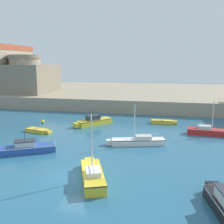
{
  "coord_description": "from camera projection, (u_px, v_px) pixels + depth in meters",
  "views": [
    {
      "loc": [
        7.14,
        -18.19,
        8.8
      ],
      "look_at": [
        -0.7,
        16.66,
        2.0
      ],
      "focal_mm": 42.0,
      "sensor_mm": 36.0,
      "label": 1
    }
  ],
  "objects": [
    {
      "name": "motorboat_blue_4",
      "position": [
        26.0,
        148.0,
        25.82
      ],
      "size": [
        5.82,
        4.02,
        2.18
      ],
      "color": "#284C9E",
      "rests_on": "ground"
    },
    {
      "name": "sailboat_red_5",
      "position": [
        209.0,
        131.0,
        32.13
      ],
      "size": [
        5.68,
        1.6,
        4.28
      ],
      "color": "red",
      "rests_on": "ground"
    },
    {
      "name": "ground_plane",
      "position": [
        74.0,
        176.0,
        20.62
      ],
      "size": [
        200.0,
        200.0,
        0.0
      ],
      "primitive_type": "plane",
      "color": "#28607F"
    },
    {
      "name": "sailboat_yellow_1",
      "position": [
        92.0,
        175.0,
        19.72
      ],
      "size": [
        3.31,
        5.76,
        5.1
      ],
      "color": "yellow",
      "rests_on": "ground"
    },
    {
      "name": "mooring_buoy",
      "position": [
        43.0,
        122.0,
        38.32
      ],
      "size": [
        0.51,
        0.51,
        0.51
      ],
      "primitive_type": "sphere",
      "color": "yellow",
      "rests_on": "ground"
    },
    {
      "name": "dinghy_yellow_0",
      "position": [
        38.0,
        130.0,
        33.53
      ],
      "size": [
        3.73,
        1.97,
        0.49
      ],
      "color": "yellow",
      "rests_on": "ground"
    },
    {
      "name": "motorboat_yellow_9",
      "position": [
        94.0,
        121.0,
        37.3
      ],
      "size": [
        4.75,
        5.45,
        2.3
      ],
      "color": "yellow",
      "rests_on": "ground"
    },
    {
      "name": "quay_seawall",
      "position": [
        141.0,
        94.0,
        64.1
      ],
      "size": [
        120.0,
        40.0,
        2.32
      ],
      "primitive_type": "cube",
      "color": "gray",
      "rests_on": "ground"
    },
    {
      "name": "sailboat_white_3",
      "position": [
        138.0,
        141.0,
        28.4
      ],
      "size": [
        6.45,
        2.89,
        4.42
      ],
      "color": "white",
      "rests_on": "ground"
    },
    {
      "name": "dinghy_yellow_2",
      "position": [
        163.0,
        122.0,
        38.06
      ],
      "size": [
        3.74,
        1.21,
        0.6
      ],
      "color": "yellow",
      "rests_on": "ground"
    },
    {
      "name": "fortress",
      "position": [
        26.0,
        77.0,
        57.35
      ],
      "size": [
        11.56,
        11.56,
        8.05
      ],
      "color": "gray",
      "rests_on": "quay_seawall"
    }
  ]
}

